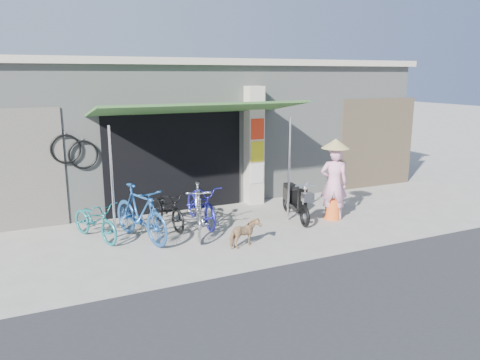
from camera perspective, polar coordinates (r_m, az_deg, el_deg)
name	(u,v)px	position (r m, az deg, el deg)	size (l,w,h in m)	color
ground	(269,235)	(9.82, 3.53, -6.76)	(80.00, 80.00, 0.00)	#A6A096
road_strip	(442,347)	(6.59, 23.41, -18.13)	(80.00, 6.00, 0.01)	#303033
bicycle_shop	(188,124)	(14.02, -6.35, 6.76)	(12.30, 5.30, 3.66)	gray
shop_pillar	(254,146)	(11.96, 1.66, 4.18)	(0.42, 0.44, 3.00)	beige
awning	(199,110)	(10.41, -5.03, 8.49)	(4.60, 1.88, 2.72)	#305B29
neighbour_right	(377,143)	(14.41, 16.38, 4.34)	(2.60, 0.06, 2.60)	brown
bike_teal	(95,220)	(9.90, -17.24, -4.70)	(0.54, 1.55, 0.81)	#1B787D
bike_blue	(140,213)	(9.59, -12.05, -3.98)	(0.53, 1.87, 1.13)	#1F4F8F
bike_black	(167,209)	(10.36, -8.84, -3.47)	(0.54, 1.56, 0.82)	black
bike_silver	(198,210)	(9.76, -5.11, -3.62)	(0.50, 1.78, 1.07)	#A4A4A8
bike_navy	(201,204)	(10.44, -4.75, -2.93)	(0.61, 1.76, 0.93)	navy
street_dog	(245,234)	(9.08, 0.59, -6.55)	(0.30, 0.65, 0.55)	tan
moped	(295,201)	(10.87, 6.72, -2.52)	(0.57, 1.66, 0.95)	black
nun	(334,180)	(10.88, 11.39, -0.03)	(0.74, 0.68, 1.87)	pink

